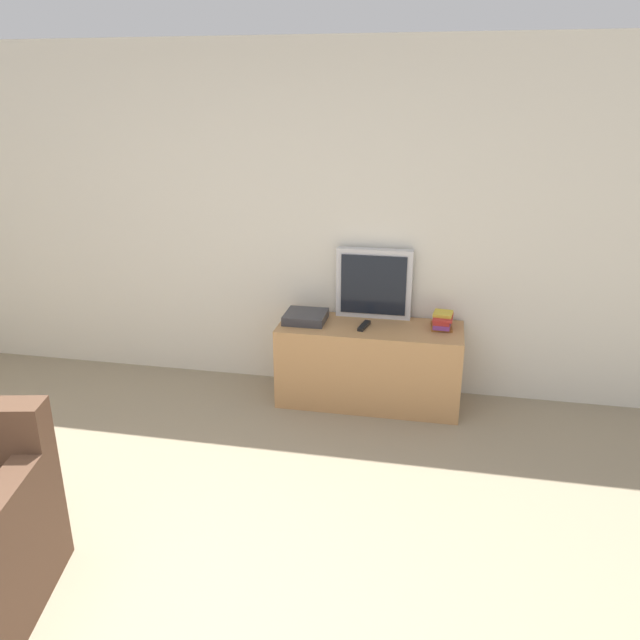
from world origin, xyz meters
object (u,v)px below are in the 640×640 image
at_px(television, 374,284).
at_px(book_stack, 442,321).
at_px(tv_stand, 369,364).
at_px(set_top_box, 306,317).
at_px(remote_on_stand, 364,326).

height_order(television, book_stack, television).
distance_m(tv_stand, set_top_box, 0.60).
bearing_deg(television, remote_on_stand, -98.90).
xyz_separation_m(tv_stand, book_stack, (0.52, 0.07, 0.36)).
xyz_separation_m(television, remote_on_stand, (-0.04, -0.24, -0.25)).
height_order(remote_on_stand, set_top_box, set_top_box).
xyz_separation_m(television, set_top_box, (-0.49, -0.19, -0.23)).
distance_m(tv_stand, remote_on_stand, 0.32).
bearing_deg(tv_stand, remote_on_stand, -144.46).
bearing_deg(tv_stand, set_top_box, 177.94).
relative_size(television, set_top_box, 1.87).
relative_size(book_stack, set_top_box, 0.75).
xyz_separation_m(book_stack, remote_on_stand, (-0.56, -0.10, -0.04)).
distance_m(book_stack, remote_on_stand, 0.57).
bearing_deg(remote_on_stand, tv_stand, 35.54).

